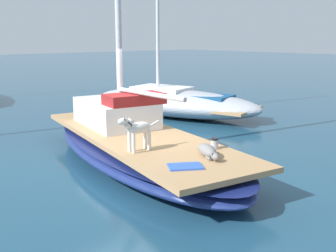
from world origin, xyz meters
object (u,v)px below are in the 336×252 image
object	(u,v)px
sailboat_main	(138,148)
deck_winch	(214,144)
dog_white	(137,129)
dog_grey	(208,151)
deck_towel	(185,166)
moored_boat_starboard_side	(174,101)

from	to	relation	value
sailboat_main	deck_winch	xyz separation A→B (m)	(0.37, -1.92, 0.42)
sailboat_main	dog_white	distance (m)	1.55
dog_white	deck_winch	distance (m)	1.50
sailboat_main	dog_grey	distance (m)	2.25
dog_white	dog_grey	bearing A→B (deg)	-57.48
sailboat_main	deck_winch	world-z (taller)	deck_winch
deck_winch	deck_towel	world-z (taller)	deck_winch
deck_winch	dog_grey	bearing A→B (deg)	-149.98
dog_white	deck_winch	size ratio (longest dim) A/B	4.46
deck_towel	moored_boat_starboard_side	distance (m)	7.95
dog_grey	deck_towel	distance (m)	0.74
dog_grey	deck_towel	xyz separation A→B (m)	(-0.72, -0.17, -0.09)
sailboat_main	dog_grey	size ratio (longest dim) A/B	8.45
deck_winch	deck_towel	bearing A→B (deg)	-159.63
deck_towel	dog_white	bearing A→B (deg)	89.91
dog_grey	moored_boat_starboard_side	distance (m)	7.36
dog_white	sailboat_main	bearing A→B (deg)	52.22
sailboat_main	deck_towel	world-z (taller)	deck_towel
deck_winch	deck_towel	size ratio (longest dim) A/B	0.38
dog_white	deck_towel	distance (m)	1.36
sailboat_main	deck_towel	size ratio (longest dim) A/B	13.53
sailboat_main	dog_grey	world-z (taller)	dog_grey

